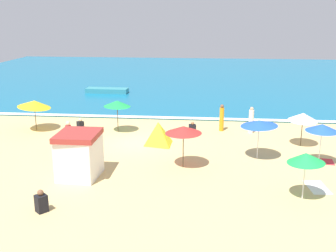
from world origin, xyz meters
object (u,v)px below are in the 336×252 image
object	(u,v)px
small_boat_0	(107,90)
beach_umbrella_5	(117,104)
beach_umbrella_0	(34,104)
beach_umbrella_1	(306,158)
beachgoer_2	(192,128)
lifeguard_cabana	(79,154)
beach_umbrella_2	(322,128)
beach_umbrella_7	(259,123)
beachgoer_0	(69,136)
beachgoer_6	(80,125)
beachgoer_1	(41,202)
beachgoer_4	(222,118)
beach_umbrella_4	(303,117)
beach_tent	(158,133)
beach_umbrella_6	(183,130)
beachgoer_8	(251,121)

from	to	relation	value
small_boat_0	beach_umbrella_5	bearing A→B (deg)	-72.98
beach_umbrella_0	beach_umbrella_1	world-z (taller)	beach_umbrella_0
beachgoer_2	lifeguard_cabana	bearing A→B (deg)	-122.88
beach_umbrella_5	beach_umbrella_0	bearing A→B (deg)	-178.78
beach_umbrella_0	beach_umbrella_2	distance (m)	18.93
beach_umbrella_7	beachgoer_0	xyz separation A→B (m)	(-11.33, 0.71, -1.28)
beach_umbrella_2	beachgoer_6	size ratio (longest dim) A/B	2.54
beach_umbrella_0	beach_umbrella_1	size ratio (longest dim) A/B	1.05
lifeguard_cabana	beachgoer_1	world-z (taller)	lifeguard_cabana
lifeguard_cabana	beachgoer_0	bearing A→B (deg)	115.49
beach_umbrella_7	beachgoer_0	size ratio (longest dim) A/B	1.45
beachgoer_4	small_boat_0	world-z (taller)	beachgoer_4
beach_umbrella_2	beachgoer_2	xyz separation A→B (m)	(-7.18, 5.33, -1.76)
beachgoer_0	beachgoer_4	xyz separation A→B (m)	(9.44, 4.81, 0.10)
beach_umbrella_4	beach_tent	distance (m)	9.04
beachgoer_1	small_boat_0	distance (m)	25.77
beach_umbrella_6	small_boat_0	world-z (taller)	beach_umbrella_6
beachgoer_1	beachgoer_6	distance (m)	12.19
beach_umbrella_1	beachgoer_2	distance (m)	11.32
beachgoer_1	beachgoer_8	xyz separation A→B (m)	(9.84, 12.62, 0.44)
beach_umbrella_4	beach_umbrella_7	xyz separation A→B (m)	(-2.98, -2.62, 0.23)
beach_umbrella_5	beachgoer_8	world-z (taller)	beach_umbrella_5
beach_umbrella_4	beachgoer_1	bearing A→B (deg)	-141.58
beach_umbrella_5	beach_tent	size ratio (longest dim) A/B	0.94
beach_umbrella_1	beach_umbrella_7	world-z (taller)	beach_umbrella_7
beach_umbrella_6	beach_umbrella_0	bearing A→B (deg)	150.46
beach_umbrella_4	beachgoer_8	size ratio (longest dim) A/B	1.19
beachgoer_0	small_boat_0	bearing A→B (deg)	96.37
beach_umbrella_1	beach_umbrella_2	size ratio (longest dim) A/B	0.96
beach_umbrella_6	beach_umbrella_7	world-z (taller)	beach_umbrella_6
beach_umbrella_5	beach_umbrella_7	xyz separation A→B (m)	(9.11, -4.48, 0.06)
beach_tent	beachgoer_4	world-z (taller)	beachgoer_4
beachgoer_0	beachgoer_1	bearing A→B (deg)	-78.88
beachgoer_2	beachgoer_6	world-z (taller)	beachgoer_6
beach_umbrella_2	beachgoer_2	world-z (taller)	beach_umbrella_2
beach_umbrella_5	beach_tent	distance (m)	4.13
beach_umbrella_2	beachgoer_4	size ratio (longest dim) A/B	1.22
beach_umbrella_1	lifeguard_cabana	bearing A→B (deg)	171.76
beachgoer_0	beachgoer_8	world-z (taller)	beachgoer_8
lifeguard_cabana	beach_umbrella_0	size ratio (longest dim) A/B	0.99
beach_umbrella_0	beach_umbrella_4	xyz separation A→B (m)	(17.98, -1.74, -0.04)
beach_umbrella_6	beachgoer_2	bearing A→B (deg)	87.94
beachgoer_6	beach_umbrella_2	bearing A→B (deg)	-18.90
beach_umbrella_6	beachgoer_0	distance (m)	7.72
beachgoer_4	beach_umbrella_0	bearing A→B (deg)	-174.92
beach_umbrella_4	beachgoer_0	xyz separation A→B (m)	(-14.31, -1.91, -1.06)
beach_umbrella_4	beachgoer_4	bearing A→B (deg)	149.22
beach_umbrella_0	beach_umbrella_2	bearing A→B (deg)	-15.24
beach_umbrella_5	beach_umbrella_6	size ratio (longest dim) A/B	0.85
beach_umbrella_4	beach_tent	size ratio (longest dim) A/B	0.91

